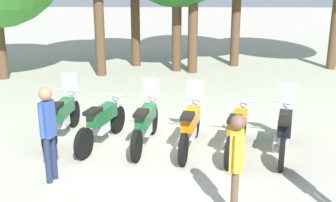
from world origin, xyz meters
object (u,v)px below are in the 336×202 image
motorcycle_5 (284,130)px  person_1 (236,160)px  motorcycle_1 (102,122)px  motorcycle_2 (146,123)px  motorcycle_3 (190,126)px  person_2 (48,127)px  motorcycle_0 (63,116)px  motorcycle_4 (237,130)px

motorcycle_5 → person_1: person_1 is taller
motorcycle_1 → motorcycle_2: motorcycle_2 is taller
motorcycle_3 → person_2: size_ratio=1.25×
motorcycle_0 → motorcycle_1: bearing=-106.2°
motorcycle_1 → motorcycle_2: (0.95, -0.06, 0.01)m
motorcycle_4 → motorcycle_3: bearing=96.5°
motorcycle_0 → person_1: 4.78m
motorcycle_0 → motorcycle_1: 1.03m
motorcycle_1 → motorcycle_5: (3.81, -0.46, 0.01)m
motorcycle_0 → motorcycle_5: 4.84m
person_1 → person_2: (-3.11, 1.17, 0.05)m
motorcycle_5 → motorcycle_3: bearing=98.8°
person_1 → motorcycle_4: bearing=-89.8°
person_1 → person_2: person_2 is taller
person_2 → person_1: bearing=178.2°
motorcycle_1 → motorcycle_3: bearing=-79.0°
person_1 → motorcycle_1: bearing=-40.8°
motorcycle_4 → person_1: person_1 is taller
motorcycle_5 → person_2: bearing=121.8°
motorcycle_1 → motorcycle_2: 0.95m
motorcycle_5 → motorcycle_1: bearing=98.9°
motorcycle_5 → person_2: 4.64m
motorcycle_2 → motorcycle_1: bearing=95.5°
motorcycle_1 → motorcycle_4: 2.88m
motorcycle_4 → person_1: 2.57m
motorcycle_2 → person_2: person_2 is taller
motorcycle_2 → motorcycle_3: same height
motorcycle_4 → person_1: bearing=-171.2°
motorcycle_0 → motorcycle_3: size_ratio=1.01×
motorcycle_3 → motorcycle_1: bearing=94.4°
motorcycle_2 → motorcycle_5: size_ratio=1.02×
motorcycle_0 → motorcycle_5: same height
motorcycle_1 → motorcycle_4: bearing=-80.4°
person_2 → motorcycle_5: bearing=-145.1°
motorcycle_1 → motorcycle_3: motorcycle_3 is taller
motorcycle_5 → person_2: size_ratio=1.23×
motorcycle_0 → motorcycle_5: (4.76, -0.84, 0.00)m
motorcycle_1 → motorcycle_4: (2.85, -0.41, 0.00)m
motorcycle_5 → person_1: 2.82m
motorcycle_0 → person_2: person_2 is taller
motorcycle_0 → motorcycle_1: size_ratio=1.03×
motorcycle_0 → person_1: size_ratio=1.32×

